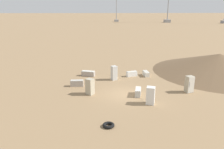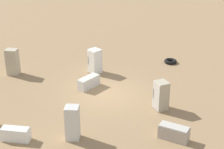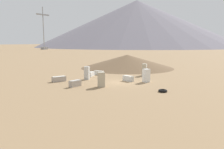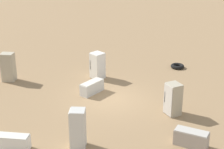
% 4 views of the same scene
% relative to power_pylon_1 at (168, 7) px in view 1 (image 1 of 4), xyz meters
% --- Properties ---
extents(ground_plane, '(1000.00, 1000.00, 0.00)m').
position_rel_power_pylon_1_xyz_m(ground_plane, '(45.42, 128.55, -10.16)').
color(ground_plane, '#937551').
extents(dirt_mound, '(18.77, 18.77, 2.67)m').
position_rel_power_pylon_1_xyz_m(dirt_mound, '(30.75, 120.79, -8.83)').
color(dirt_mound, brown).
rests_on(dirt_mound, ground_plane).
extents(power_pylon_1, '(11.44, 3.92, 32.69)m').
position_rel_power_pylon_1_xyz_m(power_pylon_1, '(0.00, 0.00, 0.00)').
color(power_pylon_1, gray).
rests_on(power_pylon_1, ground_plane).
extents(power_pylon_2, '(8.66, 2.97, 24.75)m').
position_rel_power_pylon_1_xyz_m(power_pylon_2, '(33.84, -11.96, -2.47)').
color(power_pylon_2, gray).
rests_on(power_pylon_2, ground_plane).
extents(discarded_fridge_0, '(0.93, 1.66, 0.73)m').
position_rel_power_pylon_1_xyz_m(discarded_fridge_0, '(44.05, 128.93, -9.80)').
color(discarded_fridge_0, silver).
rests_on(discarded_fridge_0, ground_plane).
extents(discarded_fridge_1, '(0.88, 0.85, 1.84)m').
position_rel_power_pylon_1_xyz_m(discarded_fridge_1, '(46.18, 123.47, -9.25)').
color(discarded_fridge_1, silver).
rests_on(discarded_fridge_1, ground_plane).
extents(discarded_fridge_2, '(0.94, 0.87, 1.85)m').
position_rel_power_pylon_1_xyz_m(discarded_fridge_2, '(38.30, 128.47, -9.24)').
color(discarded_fridge_2, '#B2A88E').
rests_on(discarded_fridge_2, ground_plane).
extents(discarded_fridge_3, '(0.98, 0.97, 1.73)m').
position_rel_power_pylon_1_xyz_m(discarded_fridge_3, '(43.27, 131.22, -9.30)').
color(discarded_fridge_3, white).
rests_on(discarded_fridge_3, ground_plane).
extents(discarded_fridge_4, '(1.92, 1.19, 0.70)m').
position_rel_power_pylon_1_xyz_m(discarded_fridge_4, '(49.60, 121.53, -9.82)').
color(discarded_fridge_4, '#A89E93').
rests_on(discarded_fridge_4, ground_plane).
extents(discarded_fridge_5, '(0.69, 1.61, 0.63)m').
position_rel_power_pylon_1_xyz_m(discarded_fridge_5, '(41.67, 122.06, -9.85)').
color(discarded_fridge_5, silver).
rests_on(discarded_fridge_5, ground_plane).
extents(discarded_fridge_6, '(1.01, 1.00, 1.74)m').
position_rel_power_pylon_1_xyz_m(discarded_fridge_6, '(49.16, 128.30, -9.30)').
color(discarded_fridge_6, '#B2A88E').
rests_on(discarded_fridge_6, ground_plane).
extents(discarded_fridge_7, '(1.54, 0.65, 0.76)m').
position_rel_power_pylon_1_xyz_m(discarded_fridge_7, '(50.78, 125.66, -9.79)').
color(discarded_fridge_7, '#A89E93').
rests_on(discarded_fridge_7, ground_plane).
extents(discarded_fridge_8, '(1.55, 0.95, 0.69)m').
position_rel_power_pylon_1_xyz_m(discarded_fridge_8, '(43.65, 122.10, -9.82)').
color(discarded_fridge_8, white).
rests_on(discarded_fridge_8, ground_plane).
extents(scrap_tire, '(0.94, 0.94, 0.25)m').
position_rel_power_pylon_1_xyz_m(scrap_tire, '(47.55, 135.24, -10.04)').
color(scrap_tire, black).
rests_on(scrap_tire, ground_plane).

